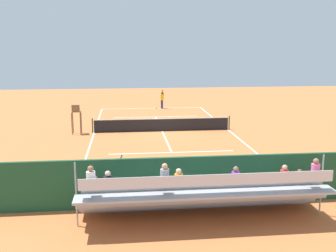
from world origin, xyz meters
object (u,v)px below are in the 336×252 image
line_judge (119,177)px  courtside_bench (242,183)px  equipment_bag (210,194)px  tennis_player (162,98)px  tennis_net (162,125)px  tennis_ball_near (167,111)px  umpire_chair (76,116)px  tennis_racket (154,108)px  bleacher_stand (201,194)px

line_judge → courtside_bench: bearing=179.7°
equipment_bag → tennis_player: 24.18m
tennis_player → line_judge: (4.04, 24.00, 0.00)m
equipment_bag → courtside_bench: bearing=-174.8°
tennis_net → courtside_bench: tennis_net is taller
tennis_player → equipment_bag: bearing=89.3°
tennis_net → tennis_player: size_ratio=5.35×
equipment_bag → tennis_ball_near: 22.22m
courtside_bench → equipment_bag: (1.41, 0.13, -0.38)m
tennis_net → umpire_chair: umpire_chair is taller
tennis_net → tennis_racket: size_ratio=17.94×
umpire_chair → line_judge: (-3.17, 12.99, -0.30)m
tennis_net → courtside_bench: 13.44m
tennis_player → tennis_racket: bearing=-11.4°
courtside_bench → equipment_bag: bearing=5.2°
tennis_net → bleacher_stand: bearing=89.9°
bleacher_stand → equipment_bag: (-0.75, -1.98, -0.79)m
tennis_net → line_judge: line_judge is taller
umpire_chair → tennis_player: 13.17m
equipment_bag → tennis_player: (-0.29, -24.16, 0.84)m
tennis_net → umpire_chair: size_ratio=4.81×
umpire_chair → tennis_ball_near: bearing=-129.8°
bleacher_stand → umpire_chair: 16.34m
courtside_bench → line_judge: line_judge is taller
tennis_net → line_judge: size_ratio=5.35×
tennis_player → courtside_bench: bearing=92.7°
equipment_bag → tennis_racket: size_ratio=1.57×
line_judge → tennis_ball_near: bearing=-101.2°
bleacher_stand → line_judge: bleacher_stand is taller
line_judge → umpire_chair: bearing=-76.3°
tennis_net → equipment_bag: size_ratio=11.44×
bleacher_stand → tennis_player: bleacher_stand is taller
tennis_racket → line_judge: size_ratio=0.30×
courtside_bench → tennis_player: bearing=-87.3°
umpire_chair → tennis_player: bearing=-123.2°
courtside_bench → tennis_player: 24.06m
tennis_net → umpire_chair: bearing=2.3°
tennis_racket → line_judge: 24.40m
equipment_bag → bleacher_stand: bearing=69.1°
courtside_bench → tennis_racket: size_ratio=3.14×
tennis_player → line_judge: 24.34m
equipment_bag → tennis_racket: equipment_bag is taller
bleacher_stand → umpire_chair: bleacher_stand is taller
bleacher_stand → tennis_ball_near: bleacher_stand is taller
tennis_ball_near → line_judge: 22.51m
tennis_ball_near → line_judge: (4.38, 22.06, 0.98)m
umpire_chair → equipment_bag: bearing=117.8°
tennis_racket → line_judge: line_judge is taller
equipment_bag → line_judge: line_judge is taller
line_judge → bleacher_stand: bearing=144.6°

